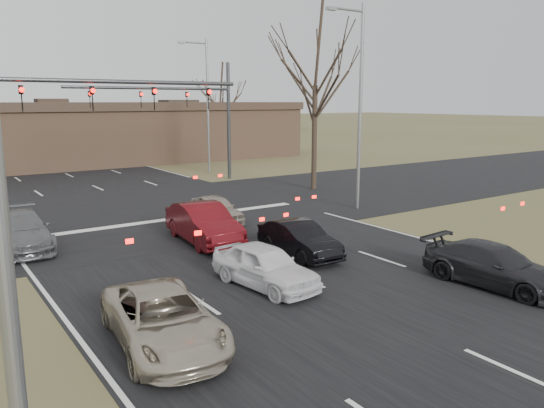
{
  "coord_description": "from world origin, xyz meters",
  "views": [
    {
      "loc": [
        -9.63,
        -9.4,
        5.4
      ],
      "look_at": [
        0.27,
        5.0,
        2.0
      ],
      "focal_mm": 35.0,
      "sensor_mm": 36.0,
      "label": 1
    }
  ],
  "objects_px": {
    "car_red_ahead": "(204,223)",
    "car_silver_suv": "(163,319)",
    "car_white_sedan": "(265,266)",
    "car_grey_ahead": "(21,231)",
    "mast_arm_near": "(39,110)",
    "car_charcoal_sedan": "(494,266)",
    "building": "(70,134)",
    "streetlight_right_far": "(206,99)",
    "car_black_hatch": "(299,239)",
    "car_silver_ahead": "(216,209)",
    "streetlight_right_near": "(358,97)",
    "streetlight_left": "(8,80)",
    "mast_arm_far": "(192,107)"
  },
  "relations": [
    {
      "from": "car_red_ahead",
      "to": "car_silver_suv",
      "type": "bearing_deg",
      "value": -118.27
    },
    {
      "from": "car_white_sedan",
      "to": "car_grey_ahead",
      "type": "height_order",
      "value": "car_grey_ahead"
    },
    {
      "from": "mast_arm_near",
      "to": "car_grey_ahead",
      "type": "xyz_separation_m",
      "value": [
        -1.27,
        -1.43,
        -4.39
      ]
    },
    {
      "from": "car_charcoal_sedan",
      "to": "car_grey_ahead",
      "type": "height_order",
      "value": "car_grey_ahead"
    },
    {
      "from": "building",
      "to": "streetlight_right_far",
      "type": "relative_size",
      "value": 4.24
    },
    {
      "from": "car_black_hatch",
      "to": "car_grey_ahead",
      "type": "bearing_deg",
      "value": 143.21
    },
    {
      "from": "car_silver_suv",
      "to": "car_silver_ahead",
      "type": "bearing_deg",
      "value": 62.73
    },
    {
      "from": "streetlight_right_near",
      "to": "car_silver_suv",
      "type": "xyz_separation_m",
      "value": [
        -14.16,
        -8.86,
        -4.96
      ]
    },
    {
      "from": "streetlight_left",
      "to": "car_red_ahead",
      "type": "bearing_deg",
      "value": 56.43
    },
    {
      "from": "car_grey_ahead",
      "to": "car_charcoal_sedan",
      "type": "bearing_deg",
      "value": -45.48
    },
    {
      "from": "streetlight_left",
      "to": "car_black_hatch",
      "type": "distance_m",
      "value": 14.51
    },
    {
      "from": "streetlight_right_far",
      "to": "car_white_sedan",
      "type": "bearing_deg",
      "value": -113.98
    },
    {
      "from": "car_white_sedan",
      "to": "car_grey_ahead",
      "type": "xyz_separation_m",
      "value": [
        -5.17,
        8.53,
        0.04
      ]
    },
    {
      "from": "car_white_sedan",
      "to": "mast_arm_near",
      "type": "bearing_deg",
      "value": 104.66
    },
    {
      "from": "car_charcoal_sedan",
      "to": "car_grey_ahead",
      "type": "bearing_deg",
      "value": 126.32
    },
    {
      "from": "streetlight_right_far",
      "to": "car_grey_ahead",
      "type": "height_order",
      "value": "streetlight_right_far"
    },
    {
      "from": "streetlight_left",
      "to": "car_silver_suv",
      "type": "distance_m",
      "value": 7.95
    },
    {
      "from": "mast_arm_near",
      "to": "mast_arm_far",
      "type": "distance_m",
      "value": 15.17
    },
    {
      "from": "building",
      "to": "mast_arm_far",
      "type": "relative_size",
      "value": 3.81
    },
    {
      "from": "building",
      "to": "streetlight_left",
      "type": "bearing_deg",
      "value": -104.45
    },
    {
      "from": "streetlight_right_far",
      "to": "car_red_ahead",
      "type": "distance_m",
      "value": 21.46
    },
    {
      "from": "streetlight_right_near",
      "to": "mast_arm_near",
      "type": "bearing_deg",
      "value": 167.95
    },
    {
      "from": "streetlight_left",
      "to": "car_white_sedan",
      "type": "bearing_deg",
      "value": 43.24
    },
    {
      "from": "mast_arm_far",
      "to": "car_silver_ahead",
      "type": "distance_m",
      "value": 13.3
    },
    {
      "from": "mast_arm_far",
      "to": "car_silver_suv",
      "type": "distance_m",
      "value": 25.09
    },
    {
      "from": "streetlight_right_near",
      "to": "car_charcoal_sedan",
      "type": "xyz_separation_m",
      "value": [
        -4.52,
        -10.75,
        -4.97
      ]
    },
    {
      "from": "streetlight_right_far",
      "to": "car_charcoal_sedan",
      "type": "height_order",
      "value": "streetlight_right_far"
    },
    {
      "from": "car_silver_suv",
      "to": "car_red_ahead",
      "type": "bearing_deg",
      "value": 63.63
    },
    {
      "from": "car_silver_suv",
      "to": "car_black_hatch",
      "type": "relative_size",
      "value": 1.21
    },
    {
      "from": "car_silver_ahead",
      "to": "mast_arm_far",
      "type": "bearing_deg",
      "value": 72.38
    },
    {
      "from": "car_black_hatch",
      "to": "car_red_ahead",
      "type": "bearing_deg",
      "value": 121.39
    },
    {
      "from": "mast_arm_far",
      "to": "car_silver_ahead",
      "type": "xyz_separation_m",
      "value": [
        -4.62,
        -11.66,
        -4.41
      ]
    },
    {
      "from": "mast_arm_far",
      "to": "car_charcoal_sedan",
      "type": "height_order",
      "value": "mast_arm_far"
    },
    {
      "from": "car_silver_suv",
      "to": "car_silver_ahead",
      "type": "height_order",
      "value": "car_silver_suv"
    },
    {
      "from": "mast_arm_near",
      "to": "car_charcoal_sedan",
      "type": "bearing_deg",
      "value": -55.26
    },
    {
      "from": "mast_arm_near",
      "to": "car_black_hatch",
      "type": "relative_size",
      "value": 3.26
    },
    {
      "from": "mast_arm_near",
      "to": "streetlight_left",
      "type": "distance_m",
      "value": 17.38
    },
    {
      "from": "building",
      "to": "car_red_ahead",
      "type": "bearing_deg",
      "value": -94.85
    },
    {
      "from": "streetlight_right_far",
      "to": "car_black_hatch",
      "type": "height_order",
      "value": "streetlight_right_far"
    },
    {
      "from": "building",
      "to": "mast_arm_far",
      "type": "height_order",
      "value": "mast_arm_far"
    },
    {
      "from": "mast_arm_far",
      "to": "streetlight_right_far",
      "type": "distance_m",
      "value": 5.12
    },
    {
      "from": "mast_arm_near",
      "to": "streetlight_right_far",
      "type": "distance_m",
      "value": 20.2
    },
    {
      "from": "car_black_hatch",
      "to": "car_red_ahead",
      "type": "relative_size",
      "value": 0.81
    },
    {
      "from": "mast_arm_far",
      "to": "car_white_sedan",
      "type": "height_order",
      "value": "mast_arm_far"
    },
    {
      "from": "mast_arm_near",
      "to": "car_silver_suv",
      "type": "relative_size",
      "value": 2.7
    },
    {
      "from": "mast_arm_far",
      "to": "car_black_hatch",
      "type": "distance_m",
      "value": 19.14
    },
    {
      "from": "car_silver_suv",
      "to": "streetlight_right_near",
      "type": "bearing_deg",
      "value": 38.85
    },
    {
      "from": "car_charcoal_sedan",
      "to": "streetlight_left",
      "type": "bearing_deg",
      "value": -171.01
    },
    {
      "from": "car_silver_suv",
      "to": "car_grey_ahead",
      "type": "bearing_deg",
      "value": 103.18
    },
    {
      "from": "mast_arm_near",
      "to": "car_silver_ahead",
      "type": "height_order",
      "value": "mast_arm_near"
    }
  ]
}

